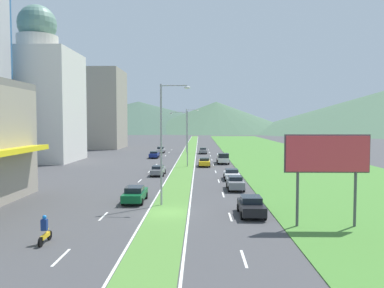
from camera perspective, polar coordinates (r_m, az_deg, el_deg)
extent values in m
plane|color=#424244|center=(32.54, -3.60, -10.20)|extent=(600.00, 600.00, 0.00)
cube|color=#518438|center=(91.89, -0.51, -1.48)|extent=(3.20, 240.00, 0.06)
cube|color=#477F33|center=(93.59, 12.21, -1.47)|extent=(24.00, 240.00, 0.06)
cube|color=silver|center=(23.59, -18.80, -15.59)|extent=(0.16, 2.80, 0.01)
cube|color=silver|center=(32.26, -12.99, -10.39)|extent=(0.16, 2.80, 0.01)
cube|color=silver|center=(41.26, -9.77, -7.36)|extent=(0.16, 2.80, 0.01)
cube|color=silver|center=(50.41, -7.74, -5.42)|extent=(0.16, 2.80, 0.01)
cube|color=silver|center=(59.65, -6.34, -4.07)|extent=(0.16, 2.80, 0.01)
cube|color=silver|center=(68.94, -5.32, -3.08)|extent=(0.16, 2.80, 0.01)
cube|color=silver|center=(78.26, -4.54, -2.33)|extent=(0.16, 2.80, 0.01)
cube|color=silver|center=(87.61, -3.93, -1.74)|extent=(0.16, 2.80, 0.01)
cube|color=silver|center=(96.97, -3.44, -1.26)|extent=(0.16, 2.80, 0.01)
cube|color=silver|center=(106.34, -3.03, -0.86)|extent=(0.16, 2.80, 0.01)
cube|color=silver|center=(22.42, 7.69, -16.46)|extent=(0.16, 2.80, 0.01)
cube|color=silver|center=(31.41, 5.70, -10.69)|extent=(0.16, 2.80, 0.01)
cube|color=silver|center=(40.60, 4.64, -7.50)|extent=(0.16, 2.80, 0.01)
cube|color=silver|center=(49.88, 3.98, -5.49)|extent=(0.16, 2.80, 0.01)
cube|color=silver|center=(59.20, 3.53, -4.11)|extent=(0.16, 2.80, 0.01)
cube|color=silver|center=(68.55, 3.20, -3.11)|extent=(0.16, 2.80, 0.01)
cube|color=silver|center=(77.92, 2.95, -2.35)|extent=(0.16, 2.80, 0.01)
cube|color=silver|center=(87.30, 2.76, -1.75)|extent=(0.16, 2.80, 0.01)
cube|color=silver|center=(96.69, 2.60, -1.27)|extent=(0.16, 2.80, 0.01)
cube|color=silver|center=(106.08, 2.47, -0.87)|extent=(0.16, 2.80, 0.01)
cube|color=silver|center=(91.96, -1.60, -1.50)|extent=(0.16, 240.00, 0.01)
cube|color=silver|center=(91.86, 0.59, -1.50)|extent=(0.16, 240.00, 0.01)
cube|color=silver|center=(80.84, -21.72, 5.17)|extent=(14.39, 14.39, 21.27)
cylinder|color=beige|center=(82.20, -21.90, 13.62)|extent=(7.69, 7.69, 2.93)
sphere|color=slate|center=(82.95, -21.96, 16.11)|extent=(7.33, 7.33, 7.33)
cube|color=#9E9384|center=(116.98, -14.06, 5.03)|extent=(15.68, 15.68, 22.92)
cone|color=#3D5647|center=(332.41, -7.93, 4.06)|extent=(197.94, 197.94, 25.42)
cone|color=#47664C|center=(289.74, 3.61, 3.99)|extent=(126.04, 126.04, 23.06)
cylinder|color=#99999E|center=(34.75, -4.58, -0.18)|extent=(0.18, 0.18, 10.98)
cylinder|color=#99999E|center=(34.64, -2.68, 8.66)|extent=(2.37, 0.33, 0.10)
ellipsoid|color=silver|center=(34.44, -0.71, 8.36)|extent=(0.56, 0.28, 0.20)
cylinder|color=#99999E|center=(65.06, -0.69, 0.72)|extent=(0.18, 0.18, 9.45)
cylinder|color=#99999E|center=(65.12, -1.94, 4.75)|extent=(2.83, 0.17, 0.10)
ellipsoid|color=silver|center=(65.24, -3.18, 4.57)|extent=(0.56, 0.28, 0.20)
cylinder|color=#99999E|center=(95.49, -0.84, 1.94)|extent=(0.18, 0.18, 10.85)
cylinder|color=#99999E|center=(95.52, -0.02, 5.10)|extent=(2.71, 0.18, 0.10)
ellipsoid|color=silver|center=(95.53, 0.79, 4.98)|extent=(0.56, 0.28, 0.20)
cylinder|color=#4C4C51|center=(29.03, 15.34, -7.88)|extent=(0.20, 0.20, 4.03)
cylinder|color=#4C4C51|center=(30.30, 23.00, -7.56)|extent=(0.20, 0.20, 4.03)
cube|color=#D83847|center=(29.07, 19.43, -1.37)|extent=(5.90, 0.16, 2.56)
cube|color=#4C4C51|center=(29.18, 19.36, -1.35)|extent=(6.10, 0.08, 2.76)
cube|color=slate|center=(55.39, -5.05, -3.96)|extent=(1.76, 4.79, 0.65)
cube|color=black|center=(55.14, -5.07, -3.43)|extent=(1.52, 2.11, 0.41)
cylinder|color=black|center=(56.99, -5.73, -4.09)|extent=(0.22, 0.64, 0.64)
cylinder|color=black|center=(56.81, -4.03, -4.11)|extent=(0.22, 0.64, 0.64)
cylinder|color=black|center=(54.07, -6.11, -4.49)|extent=(0.22, 0.64, 0.64)
cylinder|color=black|center=(53.88, -4.32, -4.51)|extent=(0.22, 0.64, 0.64)
cube|color=#0C5128|center=(37.22, -8.45, -7.48)|extent=(1.82, 4.78, 0.69)
cube|color=black|center=(36.93, -8.50, -6.63)|extent=(1.57, 2.11, 0.49)
cylinder|color=black|center=(38.87, -9.36, -7.54)|extent=(0.22, 0.64, 0.64)
cylinder|color=black|center=(38.59, -6.78, -7.60)|extent=(0.22, 0.64, 0.64)
cylinder|color=black|center=(36.01, -10.22, -8.41)|extent=(0.22, 0.64, 0.64)
cylinder|color=black|center=(35.72, -7.44, -8.49)|extent=(0.22, 0.64, 0.64)
cube|color=#B2B2B7|center=(95.84, -4.65, -0.93)|extent=(1.76, 4.14, 0.66)
cube|color=black|center=(95.63, -4.67, -0.58)|extent=(1.51, 1.82, 0.54)
cylinder|color=black|center=(97.22, -5.07, -1.07)|extent=(0.22, 0.64, 0.64)
cylinder|color=black|center=(97.06, -4.08, -1.07)|extent=(0.22, 0.64, 0.64)
cylinder|color=black|center=(94.68, -5.24, -1.18)|extent=(0.22, 0.64, 0.64)
cylinder|color=black|center=(94.51, -4.22, -1.19)|extent=(0.22, 0.64, 0.64)
cube|color=slate|center=(93.18, 1.64, -1.03)|extent=(1.74, 4.57, 0.67)
cube|color=black|center=(93.33, 1.64, -0.70)|extent=(1.49, 2.01, 0.40)
cylinder|color=black|center=(91.80, 2.17, -1.31)|extent=(0.22, 0.64, 0.64)
cylinder|color=black|center=(91.79, 1.13, -1.31)|extent=(0.22, 0.64, 0.64)
cylinder|color=black|center=(94.63, 2.14, -1.17)|extent=(0.22, 0.64, 0.64)
cylinder|color=black|center=(94.62, 1.13, -1.17)|extent=(0.22, 0.64, 0.64)
cube|color=silver|center=(51.26, 5.89, -4.57)|extent=(1.88, 4.24, 0.61)
cube|color=black|center=(51.35, 5.88, -3.95)|extent=(1.61, 1.86, 0.46)
cylinder|color=black|center=(50.09, 7.05, -5.11)|extent=(0.22, 0.64, 0.64)
cylinder|color=black|center=(49.93, 4.98, -5.12)|extent=(0.22, 0.64, 0.64)
cylinder|color=black|center=(52.67, 6.75, -4.70)|extent=(0.22, 0.64, 0.64)
cylinder|color=black|center=(52.53, 4.79, -4.71)|extent=(0.22, 0.64, 0.64)
cube|color=navy|center=(82.08, -5.62, -1.61)|extent=(1.80, 4.52, 0.70)
cube|color=black|center=(81.85, -5.64, -1.23)|extent=(1.54, 1.99, 0.42)
cylinder|color=black|center=(83.60, -6.09, -1.77)|extent=(0.22, 0.64, 0.64)
cylinder|color=black|center=(83.40, -4.92, -1.77)|extent=(0.22, 0.64, 0.64)
cylinder|color=black|center=(80.83, -6.34, -1.94)|extent=(0.22, 0.64, 0.64)
cylinder|color=black|center=(80.62, -5.13, -1.95)|extent=(0.22, 0.64, 0.64)
cube|color=black|center=(31.95, 8.76, -9.24)|extent=(1.87, 4.36, 0.71)
cube|color=black|center=(31.99, 8.73, -8.10)|extent=(1.61, 1.92, 0.51)
cylinder|color=black|center=(30.86, 10.77, -10.38)|extent=(0.22, 0.64, 0.64)
cylinder|color=black|center=(30.61, 7.40, -10.46)|extent=(0.22, 0.64, 0.64)
cylinder|color=black|center=(33.46, 9.99, -9.31)|extent=(0.22, 0.64, 0.64)
cylinder|color=black|center=(33.23, 6.89, -9.37)|extent=(0.22, 0.64, 0.64)
cube|color=yellow|center=(66.12, 1.84, -2.78)|extent=(1.86, 4.26, 0.67)
cube|color=black|center=(66.24, 1.84, -2.27)|extent=(1.60, 1.88, 0.46)
cylinder|color=black|center=(64.86, 2.64, -3.19)|extent=(0.22, 0.64, 0.64)
cylinder|color=black|center=(64.84, 1.06, -3.19)|extent=(0.22, 0.64, 0.64)
cylinder|color=black|center=(67.49, 2.58, -2.94)|extent=(0.22, 0.64, 0.64)
cylinder|color=black|center=(67.47, 1.06, -2.94)|extent=(0.22, 0.64, 0.64)
cube|color=slate|center=(43.54, 6.43, -5.84)|extent=(1.71, 4.18, 0.78)
cube|color=black|center=(43.62, 6.42, -5.03)|extent=(1.47, 1.84, 0.42)
cylinder|color=black|center=(42.42, 7.70, -6.63)|extent=(0.22, 0.64, 0.64)
cylinder|color=black|center=(42.26, 5.48, -6.65)|extent=(0.22, 0.64, 0.64)
cylinder|color=black|center=(44.96, 7.32, -6.06)|extent=(0.22, 0.64, 0.64)
cylinder|color=black|center=(44.81, 5.23, -6.08)|extent=(0.22, 0.64, 0.64)
cube|color=silver|center=(71.07, 4.59, -2.25)|extent=(2.00, 5.40, 0.80)
cube|color=black|center=(69.41, 4.67, -1.72)|extent=(1.84, 2.00, 0.80)
cube|color=silver|center=(72.17, 5.29, -1.67)|extent=(0.10, 3.20, 0.44)
cube|color=silver|center=(72.06, 3.80, -1.68)|extent=(0.10, 3.20, 0.44)
cube|color=silver|center=(73.65, 4.47, -1.57)|extent=(1.84, 0.10, 0.44)
cylinder|color=black|center=(69.57, 5.46, -2.70)|extent=(0.26, 0.80, 0.80)
cylinder|color=black|center=(69.45, 3.88, -2.70)|extent=(0.26, 0.80, 0.80)
cylinder|color=black|center=(72.78, 5.27, -2.44)|extent=(0.26, 0.80, 0.80)
cylinder|color=black|center=(72.67, 3.76, -2.44)|extent=(0.26, 0.80, 0.80)
cylinder|color=black|center=(26.97, -20.34, -12.57)|extent=(0.10, 0.60, 0.60)
cylinder|color=black|center=(25.73, -21.51, -13.37)|extent=(0.12, 0.60, 0.60)
cube|color=yellow|center=(26.30, -20.92, -12.59)|extent=(0.20, 1.12, 0.25)
ellipsoid|color=yellow|center=(26.38, -20.77, -11.74)|extent=(0.24, 0.44, 0.24)
cube|color=navy|center=(26.02, -21.03, -11.11)|extent=(0.36, 0.28, 0.70)
sphere|color=blue|center=(25.96, -21.01, -10.08)|extent=(0.26, 0.26, 0.26)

